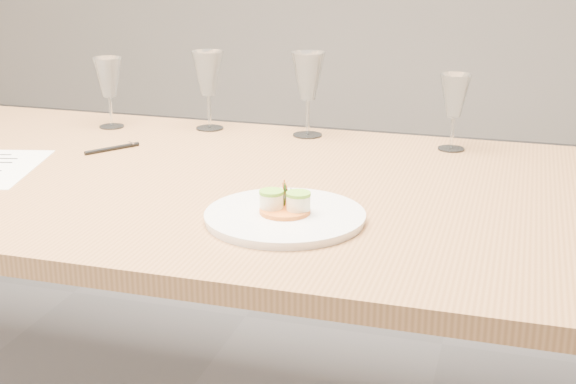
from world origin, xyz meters
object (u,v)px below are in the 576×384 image
(wine_glass_1, at_px, (208,75))
(wine_glass_2, at_px, (308,78))
(dinner_plate, at_px, (285,215))
(wine_glass_3, at_px, (454,97))
(ballpoint_pen, at_px, (112,148))
(wine_glass_0, at_px, (108,79))
(dining_table, at_px, (126,198))

(wine_glass_1, xyz_separation_m, wine_glass_2, (0.27, 0.00, 0.01))
(dinner_plate, relative_size, wine_glass_1, 1.43)
(wine_glass_2, xyz_separation_m, wine_glass_3, (0.37, -0.03, -0.02))
(dinner_plate, distance_m, wine_glass_2, 0.65)
(ballpoint_pen, height_order, wine_glass_1, wine_glass_1)
(wine_glass_0, bearing_deg, wine_glass_3, 1.97)
(wine_glass_3, bearing_deg, wine_glass_2, 175.26)
(wine_glass_0, height_order, wine_glass_1, wine_glass_1)
(dinner_plate, distance_m, wine_glass_1, 0.75)
(wine_glass_1, height_order, wine_glass_2, wine_glass_2)
(wine_glass_3, bearing_deg, wine_glass_0, -178.03)
(dining_table, height_order, wine_glass_1, wine_glass_1)
(dining_table, xyz_separation_m, wine_glass_1, (0.04, 0.41, 0.21))
(wine_glass_0, xyz_separation_m, wine_glass_3, (0.91, 0.03, -0.00))
(ballpoint_pen, bearing_deg, dining_table, -108.06)
(wine_glass_0, height_order, wine_glass_2, wine_glass_2)
(ballpoint_pen, xyz_separation_m, wine_glass_0, (-0.12, 0.21, 0.13))
(dining_table, distance_m, ballpoint_pen, 0.19)
(dining_table, xyz_separation_m, wine_glass_3, (0.69, 0.38, 0.20))
(wine_glass_1, relative_size, wine_glass_2, 0.96)
(dining_table, bearing_deg, wine_glass_3, 29.19)
(wine_glass_1, bearing_deg, wine_glass_3, -2.46)
(dining_table, height_order, wine_glass_2, wine_glass_2)
(wine_glass_0, bearing_deg, dinner_plate, -40.33)
(wine_glass_2, bearing_deg, dinner_plate, -78.41)
(dinner_plate, distance_m, wine_glass_3, 0.65)
(dining_table, relative_size, wine_glass_2, 11.04)
(dinner_plate, relative_size, wine_glass_3, 1.61)
(wine_glass_1, bearing_deg, ballpoint_pen, -118.19)
(dinner_plate, distance_m, wine_glass_0, 0.88)
(wine_glass_1, bearing_deg, wine_glass_0, -167.37)
(ballpoint_pen, distance_m, wine_glass_3, 0.84)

